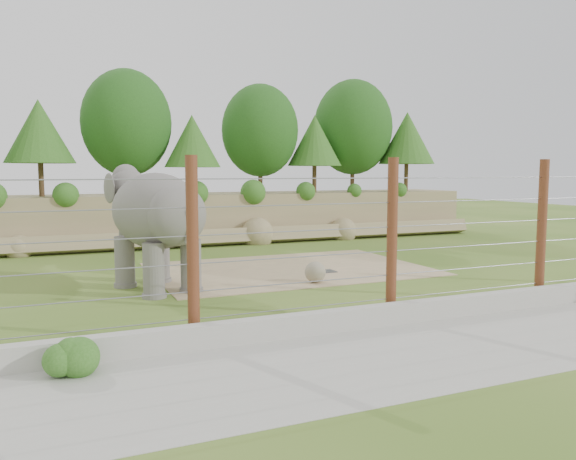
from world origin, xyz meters
name	(u,v)px	position (x,y,z in m)	size (l,w,h in m)	color
ground	(312,285)	(0.00, 0.00, 0.00)	(90.00, 90.00, 0.00)	#3F691D
back_embankment	(218,166)	(0.59, 12.68, 3.97)	(30.00, 5.52, 8.77)	#897B55
dirt_patch	(290,269)	(0.50, 3.00, 0.01)	(10.00, 7.00, 0.02)	tan
drain_grate	(321,272)	(1.28, 1.90, 0.04)	(1.00, 0.60, 0.03)	#262628
elephant	(156,229)	(-4.73, 1.29, 1.90)	(2.01, 4.69, 3.79)	slate
stone_ball	(315,272)	(0.21, 0.22, 0.37)	(0.70, 0.70, 0.70)	gray
retaining_wall	(402,313)	(0.00, -5.00, 0.25)	(26.00, 0.35, 0.50)	#ACAA9F
walkway	(457,346)	(0.00, -7.00, 0.01)	(26.00, 4.00, 0.01)	#ACAA9F
barrier_fence	(392,239)	(0.00, -4.50, 2.00)	(20.26, 0.26, 4.00)	#5C2914
walkway_shrub	(71,357)	(-7.52, -5.80, 0.39)	(0.77, 0.77, 0.77)	#2C5F1A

